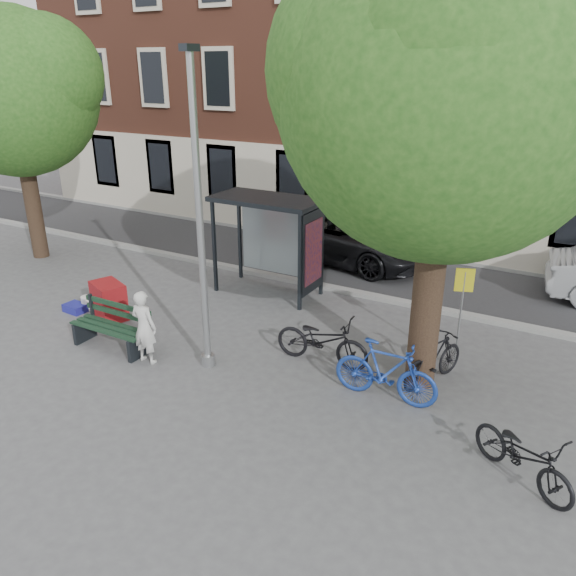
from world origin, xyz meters
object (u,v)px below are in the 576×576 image
at_px(car_dark, 345,236).
at_px(red_stand, 109,301).
at_px(bench, 112,329).
at_px(painter, 144,327).
at_px(notice_sign, 463,294).
at_px(bike_b, 386,371).
at_px(lamppost, 201,236).
at_px(bike_a, 322,340).
at_px(bus_shelter, 282,225).
at_px(bike_d, 434,359).
at_px(bike_c, 523,455).

distance_m(car_dark, red_stand, 7.55).
bearing_deg(bench, painter, -5.98).
height_order(red_stand, notice_sign, notice_sign).
distance_m(bench, bike_b, 5.97).
bearing_deg(lamppost, notice_sign, 29.88).
relative_size(bike_b, notice_sign, 0.92).
xyz_separation_m(bench, bike_a, (4.28, 1.64, 0.09)).
height_order(bus_shelter, bike_d, bus_shelter).
xyz_separation_m(bike_d, notice_sign, (0.21, 0.93, 1.06)).
height_order(painter, bike_a, painter).
bearing_deg(car_dark, notice_sign, -129.33).
bearing_deg(painter, notice_sign, -152.56).
bearing_deg(notice_sign, painter, -172.32).
height_order(painter, bike_c, painter).
bearing_deg(notice_sign, bike_a, -172.44).
relative_size(lamppost, bike_c, 3.42).
distance_m(lamppost, notice_sign, 5.24).
bearing_deg(red_stand, notice_sign, 13.15).
bearing_deg(painter, bike_d, -159.68).
height_order(painter, bike_d, painter).
bearing_deg(bike_c, notice_sign, 62.16).
bearing_deg(painter, bike_a, -152.46).
distance_m(bike_a, bike_b, 1.74).
bearing_deg(bike_c, painter, 122.53).
distance_m(bike_b, bike_d, 1.18).
relative_size(painter, bike_a, 0.78).
xyz_separation_m(car_dark, red_stand, (-3.17, -6.84, -0.33)).
bearing_deg(red_stand, bench, -41.67).
height_order(bench, bike_d, bike_d).
xyz_separation_m(bench, bike_c, (8.43, -0.10, 0.02)).
xyz_separation_m(bike_a, red_stand, (-5.50, -0.55, -0.08)).
relative_size(bench, bike_b, 0.97).
xyz_separation_m(lamppost, bike_c, (6.16, -0.50, -2.31)).
bearing_deg(red_stand, bike_c, -7.02).
xyz_separation_m(lamppost, bench, (-2.28, -0.40, -2.34)).
height_order(bike_c, car_dark, car_dark).
relative_size(bus_shelter, red_stand, 3.17).
distance_m(painter, notice_sign, 6.44).
height_order(bench, car_dark, car_dark).
relative_size(painter, bike_b, 0.81).
relative_size(bench, bike_a, 0.93).
height_order(bench, bike_b, bike_b).
bearing_deg(bike_d, notice_sign, -81.22).
distance_m(bus_shelter, red_stand, 4.71).
bearing_deg(car_dark, bench, 173.26).
relative_size(lamppost, bench, 3.23).
xyz_separation_m(bike_b, car_dark, (-3.94, 6.94, 0.19)).
bearing_deg(lamppost, painter, -157.12).
distance_m(bench, bike_a, 4.58).
distance_m(painter, bench, 1.13).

